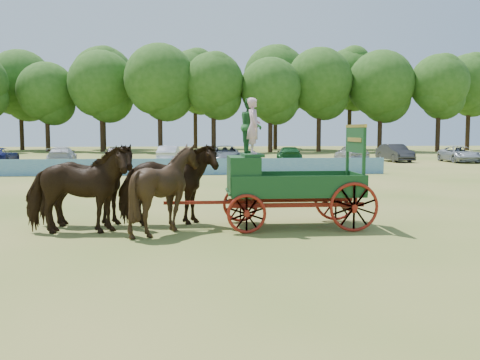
% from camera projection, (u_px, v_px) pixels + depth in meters
% --- Properties ---
extents(ground, '(160.00, 160.00, 0.00)m').
position_uv_depth(ground, '(209.00, 224.00, 16.19)').
color(ground, '#A08A48').
rests_on(ground, ground).
extents(horse_lead_left, '(2.90, 1.33, 2.44)m').
position_uv_depth(horse_lead_left, '(77.00, 189.00, 14.51)').
color(horse_lead_left, '#301E0D').
rests_on(horse_lead_left, ground).
extents(horse_lead_right, '(2.90, 1.34, 2.44)m').
position_uv_depth(horse_lead_right, '(85.00, 185.00, 15.60)').
color(horse_lead_right, '#301E0D').
rests_on(horse_lead_right, ground).
extents(horse_wheel_left, '(2.54, 2.35, 2.45)m').
position_uv_depth(horse_wheel_left, '(166.00, 189.00, 14.72)').
color(horse_wheel_left, '#301E0D').
rests_on(horse_wheel_left, ground).
extents(horse_wheel_right, '(3.02, 1.63, 2.44)m').
position_uv_depth(horse_wheel_right, '(168.00, 185.00, 15.81)').
color(horse_wheel_right, '#301E0D').
rests_on(horse_wheel_right, ground).
extents(farm_dray, '(6.00, 2.00, 3.77)m').
position_uv_depth(farm_dray, '(269.00, 170.00, 15.51)').
color(farm_dray, maroon).
rests_on(farm_dray, ground).
extents(sponsor_banner, '(26.00, 0.08, 1.05)m').
position_uv_depth(sponsor_banner, '(185.00, 167.00, 33.91)').
color(sponsor_banner, '#1D659F').
rests_on(sponsor_banner, ground).
extents(parked_cars, '(56.26, 7.64, 1.65)m').
position_uv_depth(parked_cars, '(210.00, 155.00, 45.68)').
color(parked_cars, silver).
rests_on(parked_cars, ground).
extents(treeline, '(90.98, 24.22, 15.58)m').
position_uv_depth(treeline, '(175.00, 81.00, 74.06)').
color(treeline, '#382314').
rests_on(treeline, ground).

